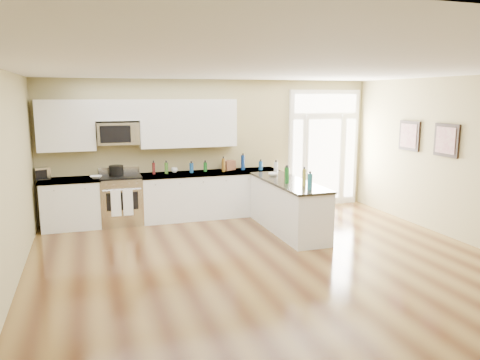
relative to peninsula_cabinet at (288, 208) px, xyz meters
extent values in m
plane|color=#472914|center=(-0.93, -2.24, -0.43)|extent=(8.00, 8.00, 0.00)
plane|color=tan|center=(-0.93, 1.76, 0.97)|extent=(7.00, 0.00, 7.00)
plane|color=white|center=(-0.93, -2.24, 2.37)|extent=(8.00, 8.00, 0.00)
cube|color=white|center=(-3.80, 1.45, 0.02)|extent=(1.06, 0.62, 0.90)
cube|color=black|center=(-3.80, 1.45, -0.38)|extent=(1.02, 0.52, 0.10)
cube|color=black|center=(-3.80, 1.45, 0.49)|extent=(1.10, 0.66, 0.04)
cube|color=white|center=(-1.08, 1.45, 0.02)|extent=(2.81, 0.62, 0.90)
cube|color=black|center=(-1.08, 1.45, -0.38)|extent=(2.77, 0.52, 0.10)
cube|color=black|center=(-1.08, 1.45, 0.49)|extent=(2.85, 0.66, 0.04)
cube|color=white|center=(0.00, 0.00, 0.02)|extent=(0.65, 2.28, 0.90)
cube|color=black|center=(0.00, 0.00, -0.38)|extent=(0.61, 2.18, 0.10)
cube|color=black|center=(0.00, 0.00, 0.49)|extent=(0.69, 2.32, 0.04)
cube|color=white|center=(-3.81, 1.59, 1.49)|extent=(1.04, 0.33, 0.95)
cube|color=white|center=(-1.50, 1.59, 1.49)|extent=(1.94, 0.33, 0.95)
cube|color=white|center=(-2.88, 1.59, 1.77)|extent=(0.82, 0.33, 0.40)
cube|color=silver|center=(-2.88, 1.56, 1.33)|extent=(0.78, 0.40, 0.42)
cube|color=black|center=(-2.94, 1.35, 1.33)|extent=(0.56, 0.01, 0.32)
cube|color=white|center=(1.62, 1.72, 0.87)|extent=(1.70, 0.08, 2.60)
cube|color=white|center=(1.62, 1.67, 0.62)|extent=(0.78, 0.02, 1.80)
cube|color=white|center=(0.96, 1.67, 0.62)|extent=(0.22, 0.02, 1.80)
cube|color=white|center=(2.28, 1.67, 0.62)|extent=(0.22, 0.02, 1.80)
cube|color=white|center=(1.62, 1.67, 1.87)|extent=(1.50, 0.02, 0.40)
cube|color=black|center=(2.54, -0.04, 1.27)|extent=(0.04, 0.58, 0.58)
cube|color=#8C3851|center=(2.52, -0.04, 1.27)|extent=(0.01, 0.46, 0.46)
cube|color=black|center=(2.54, -1.04, 1.27)|extent=(0.04, 0.58, 0.58)
cube|color=#8C3851|center=(2.52, -1.04, 1.27)|extent=(0.01, 0.46, 0.46)
cube|color=silver|center=(-2.88, 1.45, 0.03)|extent=(0.79, 0.65, 0.92)
cube|color=black|center=(-2.88, 1.45, 0.50)|extent=(0.79, 0.60, 0.03)
cube|color=silver|center=(-2.88, 1.75, 0.58)|extent=(0.79, 0.04, 0.14)
cube|color=black|center=(-2.88, 1.12, 0.09)|extent=(0.58, 0.01, 0.34)
cylinder|color=silver|center=(-2.88, 1.10, 0.31)|extent=(0.70, 0.02, 0.02)
cube|color=white|center=(-3.00, 1.09, 0.07)|extent=(0.18, 0.02, 0.50)
cube|color=white|center=(-2.78, 1.09, 0.07)|extent=(0.18, 0.02, 0.50)
cylinder|color=black|center=(-2.94, 1.50, 0.62)|extent=(0.35, 0.35, 0.21)
cube|color=silver|center=(-4.28, 1.56, 0.62)|extent=(0.31, 0.28, 0.22)
cube|color=brown|center=(-0.66, 1.58, 0.60)|extent=(0.29, 0.26, 0.20)
imported|color=white|center=(-3.33, 1.35, 0.53)|extent=(0.25, 0.25, 0.05)
imported|color=white|center=(-0.06, 0.59, 0.53)|extent=(0.25, 0.25, 0.06)
imported|color=white|center=(-1.80, 1.57, 0.56)|extent=(0.14, 0.14, 0.10)
cylinder|color=#19591E|center=(-1.18, 1.52, 0.60)|extent=(0.07, 0.07, 0.19)
cylinder|color=navy|center=(-1.48, 1.47, 0.60)|extent=(0.08, 0.08, 0.19)
cylinder|color=brown|center=(0.00, 0.11, 0.62)|extent=(0.07, 0.07, 0.22)
cylinder|color=olive|center=(0.05, -0.54, 0.65)|extent=(0.07, 0.07, 0.30)
cylinder|color=#26727F|center=(0.01, -0.84, 0.64)|extent=(0.08, 0.08, 0.27)
cylinder|color=#591919|center=(-2.23, 1.51, 0.62)|extent=(0.06, 0.06, 0.23)
cylinder|color=#B2B2B7|center=(0.07, 0.76, 0.63)|extent=(0.08, 0.08, 0.24)
cylinder|color=navy|center=(-0.38, 1.48, 0.66)|extent=(0.08, 0.08, 0.31)
cylinder|color=#3F7226|center=(-1.98, 1.51, 0.61)|extent=(0.07, 0.07, 0.22)
cylinder|color=#19591E|center=(-0.11, -0.19, 0.65)|extent=(0.08, 0.08, 0.28)
cylinder|color=navy|center=(-0.03, 1.36, 0.60)|extent=(0.08, 0.08, 0.18)
cylinder|color=brown|center=(-0.83, 1.38, 0.64)|extent=(0.07, 0.07, 0.27)
camera|label=1|loc=(-3.45, -7.68, 2.03)|focal=35.00mm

